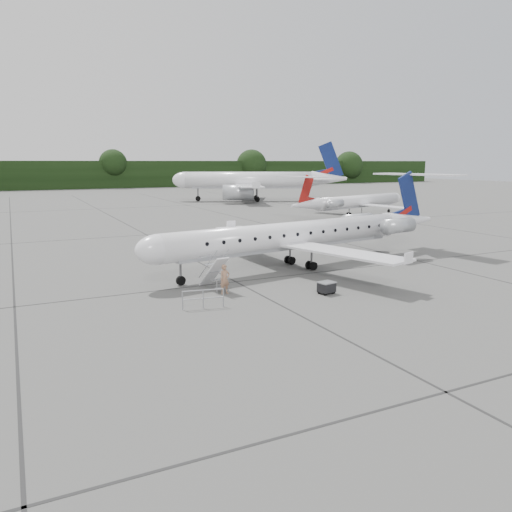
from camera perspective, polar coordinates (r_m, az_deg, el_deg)
name	(u,v)px	position (r m, az deg, el deg)	size (l,w,h in m)	color
ground	(372,290)	(31.23, 13.13, -3.85)	(320.00, 320.00, 0.00)	#585856
treeline	(83,175)	(154.56, -19.16, 8.76)	(260.00, 4.00, 8.00)	black
main_regional_jet	(291,222)	(36.20, 4.02, 3.87)	(26.54, 19.11, 6.81)	white
airstair	(214,272)	(30.49, -4.85, -1.89)	(0.85, 2.26, 2.13)	white
passenger	(225,279)	(29.46, -3.59, -2.68)	(0.65, 0.43, 1.78)	#9A6E54
safety_railing	(203,299)	(26.79, -6.06, -4.94)	(2.20, 0.08, 1.00)	#96999E
baggage_cart	(327,287)	(29.85, 8.06, -3.57)	(0.90, 0.73, 0.78)	black
bg_narrowbody	(249,172)	(99.85, -0.84, 9.60)	(32.06, 23.08, 11.51)	white
bg_regional_right	(359,195)	(73.13, 11.74, 6.81)	(22.92, 16.50, 6.01)	white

